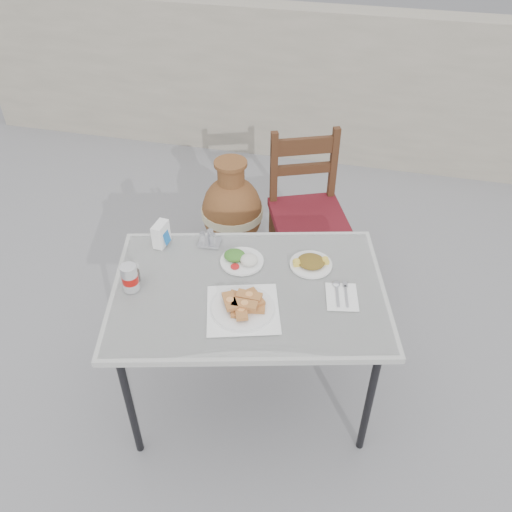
% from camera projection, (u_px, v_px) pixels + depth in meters
% --- Properties ---
extents(ground, '(80.00, 80.00, 0.00)m').
position_uv_depth(ground, '(254.00, 383.00, 2.83)').
color(ground, slate).
rests_on(ground, ground).
extents(cafe_table, '(1.34, 1.07, 0.72)m').
position_uv_depth(cafe_table, '(249.00, 296.00, 2.37)').
color(cafe_table, black).
rests_on(cafe_table, ground).
extents(pide_plate, '(0.37, 0.37, 0.06)m').
position_uv_depth(pide_plate, '(243.00, 305.00, 2.22)').
color(pide_plate, white).
rests_on(pide_plate, cafe_table).
extents(salad_rice_plate, '(0.20, 0.20, 0.05)m').
position_uv_depth(salad_rice_plate, '(241.00, 259.00, 2.46)').
color(salad_rice_plate, white).
rests_on(salad_rice_plate, cafe_table).
extents(salad_chopped_plate, '(0.19, 0.19, 0.04)m').
position_uv_depth(salad_chopped_plate, '(311.00, 263.00, 2.44)').
color(salad_chopped_plate, white).
rests_on(salad_chopped_plate, cafe_table).
extents(soda_can, '(0.07, 0.07, 0.13)m').
position_uv_depth(soda_can, '(130.00, 278.00, 2.29)').
color(soda_can, silver).
rests_on(soda_can, cafe_table).
extents(cola_glass, '(0.06, 0.06, 0.08)m').
position_uv_depth(cola_glass, '(134.00, 274.00, 2.35)').
color(cola_glass, white).
rests_on(cola_glass, cafe_table).
extents(napkin_holder, '(0.07, 0.10, 0.12)m').
position_uv_depth(napkin_holder, '(161.00, 234.00, 2.54)').
color(napkin_holder, white).
rests_on(napkin_holder, cafe_table).
extents(condiment_caddy, '(0.11, 0.09, 0.07)m').
position_uv_depth(condiment_caddy, '(209.00, 240.00, 2.56)').
color(condiment_caddy, '#B7B8BF').
rests_on(condiment_caddy, cafe_table).
extents(cutlery_napkin, '(0.16, 0.19, 0.01)m').
position_uv_depth(cutlery_napkin, '(341.00, 294.00, 2.30)').
color(cutlery_napkin, white).
rests_on(cutlery_napkin, cafe_table).
extents(chair, '(0.54, 0.54, 0.94)m').
position_uv_depth(chair, '(307.00, 211.00, 3.19)').
color(chair, '#39230F').
rests_on(chair, ground).
extents(terracotta_urn, '(0.39, 0.39, 0.69)m').
position_uv_depth(terracotta_urn, '(232.00, 212.00, 3.47)').
color(terracotta_urn, brown).
rests_on(terracotta_urn, ground).
extents(back_wall, '(6.00, 0.25, 1.20)m').
position_uv_depth(back_wall, '(327.00, 88.00, 4.32)').
color(back_wall, '#A09685').
rests_on(back_wall, ground).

